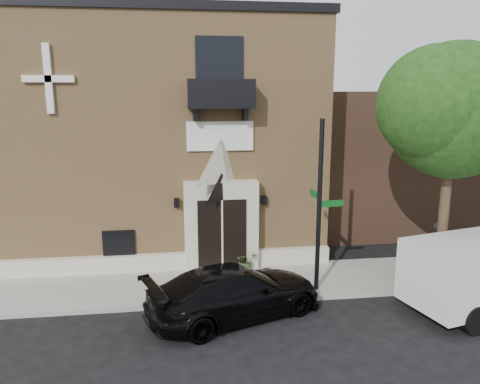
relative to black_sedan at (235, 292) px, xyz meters
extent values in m
plane|color=black|center=(0.93, 0.68, -0.76)|extent=(120.00, 120.00, 0.00)
cube|color=gray|center=(1.93, 2.18, -0.68)|extent=(42.00, 3.00, 0.15)
cube|color=tan|center=(-2.07, 8.68, 3.74)|extent=(12.00, 10.00, 9.00)
cube|color=black|center=(-2.07, 8.68, 8.39)|extent=(12.20, 10.20, 0.30)
cube|color=beige|center=(-2.07, 3.56, -0.31)|extent=(12.00, 0.30, 0.60)
cube|color=beige|center=(-0.07, 3.43, 0.99)|extent=(2.60, 0.55, 3.20)
pyramid|color=beige|center=(-0.07, 3.43, 3.34)|extent=(2.60, 0.55, 1.50)
cube|color=black|center=(-0.07, 3.14, 0.69)|extent=(1.70, 0.06, 2.60)
cube|color=beige|center=(-0.07, 3.10, 0.69)|extent=(0.06, 0.04, 2.60)
cube|color=white|center=(-0.07, 3.62, 4.14)|extent=(2.30, 0.10, 1.00)
cube|color=black|center=(-0.07, 3.23, 5.14)|extent=(2.20, 0.90, 0.10)
cube|color=black|center=(-0.07, 2.80, 5.59)|extent=(2.20, 0.06, 0.90)
cube|color=black|center=(-1.12, 3.23, 5.59)|extent=(0.06, 0.90, 0.90)
cube|color=black|center=(0.98, 3.23, 5.59)|extent=(0.06, 0.90, 0.90)
cube|color=black|center=(-0.07, 3.65, 6.34)|extent=(1.60, 0.08, 2.20)
cube|color=white|center=(-5.57, 3.60, 6.04)|extent=(0.22, 0.14, 2.20)
cube|color=white|center=(-5.57, 3.60, 6.04)|extent=(1.60, 0.14, 0.22)
cube|color=black|center=(-3.67, 3.63, 0.39)|extent=(1.10, 0.10, 1.00)
cube|color=#F84829|center=(-3.67, 3.66, 0.39)|extent=(0.85, 0.06, 0.75)
cube|color=black|center=(-1.62, 3.56, 1.84)|extent=(0.18, 0.18, 0.32)
cube|color=black|center=(1.48, 3.56, 1.84)|extent=(0.18, 0.18, 0.32)
cube|color=brown|center=(12.93, 9.68, 2.44)|extent=(18.00, 8.00, 6.40)
cylinder|color=#38281C|center=(6.93, 1.13, 1.49)|extent=(0.32, 0.32, 4.20)
sphere|color=#17370F|center=(6.93, 1.13, 5.06)|extent=(4.20, 4.20, 4.20)
sphere|color=#17370F|center=(7.73, 1.43, 4.76)|extent=(3.36, 3.36, 3.36)
sphere|color=#17370F|center=(6.23, 0.93, 5.26)|extent=(3.57, 3.57, 3.57)
sphere|color=#17370F|center=(7.13, 0.43, 5.46)|extent=(3.15, 3.15, 3.15)
imported|color=black|center=(0.00, 0.00, 0.00)|extent=(5.62, 3.84, 1.51)
cylinder|color=black|center=(6.24, -1.88, -0.35)|extent=(0.86, 0.46, 0.82)
cylinder|color=black|center=(5.75, 0.10, -0.35)|extent=(0.86, 0.46, 0.82)
cylinder|color=black|center=(2.79, 1.23, 2.13)|extent=(0.15, 0.15, 5.46)
cube|color=#0A4D18|center=(3.20, 1.26, 2.22)|extent=(0.77, 0.10, 0.20)
cube|color=#0A4D18|center=(2.76, 1.64, 2.44)|extent=(0.10, 0.77, 0.20)
cylinder|color=maroon|center=(6.39, 1.33, -0.56)|extent=(0.40, 0.40, 0.09)
cylinder|color=maroon|center=(6.39, 1.33, -0.21)|extent=(0.29, 0.29, 0.62)
sphere|color=maroon|center=(6.39, 1.33, 0.13)|extent=(0.29, 0.29, 0.29)
cylinder|color=maroon|center=(6.39, 1.33, -0.16)|extent=(0.50, 0.13, 0.13)
cube|color=#0F3815|center=(8.70, 1.62, -0.12)|extent=(1.76, 1.23, 0.98)
imported|color=#3C582C|center=(0.76, 3.07, -0.21)|extent=(0.81, 0.73, 0.80)
imported|color=black|center=(7.57, 2.51, 0.23)|extent=(0.66, 0.47, 1.68)
camera|label=1|loc=(-1.54, -12.45, 5.65)|focal=35.00mm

